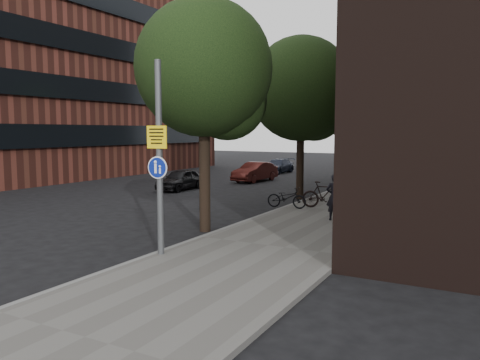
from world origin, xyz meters
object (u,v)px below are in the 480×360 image
Objects in this scene: signpost at (159,158)px; parked_bike_facade_near at (359,211)px; pedestrian at (335,197)px; parked_car_near at (181,179)px.

parked_bike_facade_near is (3.44, 6.58, -2.09)m from signpost.
pedestrian is 11.82m from parked_car_near.
pedestrian is at bearing 64.01° from signpost.
parked_car_near is at bearing 76.13° from parked_bike_facade_near.
parked_bike_facade_near is 0.45× the size of parked_car_near.
parked_car_near reaches higher than parked_bike_facade_near.
parked_bike_facade_near is 12.62m from parked_car_near.
parked_bike_facade_near is at bearing 165.57° from pedestrian.
pedestrian is 1.09× the size of parked_bike_facade_near.
parked_bike_facade_near is (0.88, -0.05, -0.43)m from pedestrian.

